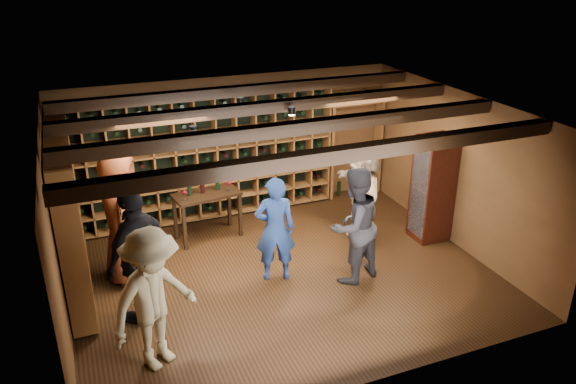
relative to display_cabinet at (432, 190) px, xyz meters
name	(u,v)px	position (x,y,z in m)	size (l,w,h in m)	color
ground	(283,274)	(-2.71, -0.20, -0.86)	(6.00, 6.00, 0.00)	#321D0E
room_shell	(281,117)	(-2.71, -0.15, 1.56)	(6.00, 6.00, 6.00)	brown
wine_rack_back	(206,157)	(-3.24, 2.13, 0.29)	(4.65, 0.30, 2.20)	brown
wine_rack_left	(69,213)	(-5.54, 0.62, 0.29)	(0.30, 2.65, 2.20)	brown
crate_shelf	(356,117)	(-0.31, 2.12, 0.71)	(1.20, 0.32, 2.07)	brown
display_cabinet	(432,190)	(0.00, 0.00, 0.00)	(0.55, 0.50, 1.75)	#38120B
man_blue_shirt	(275,229)	(-2.85, -0.24, -0.06)	(0.58, 0.38, 1.60)	navy
man_grey_suit	(354,225)	(-1.81, -0.68, 0.01)	(0.85, 0.66, 1.74)	black
guest_red_floral	(122,218)	(-4.86, 0.57, 0.12)	(0.96, 0.62, 1.96)	maroon
guest_woman_black	(138,256)	(-4.79, -0.51, 0.07)	(1.09, 0.45, 1.85)	black
guest_khaki	(154,299)	(-4.77, -1.48, 0.02)	(1.13, 0.65, 1.75)	gray
guest_beige	(363,193)	(-1.14, 0.27, 0.02)	(1.63, 0.52, 1.76)	#C1A88E
tasting_table	(206,198)	(-3.44, 1.37, -0.13)	(1.13, 0.68, 1.09)	black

